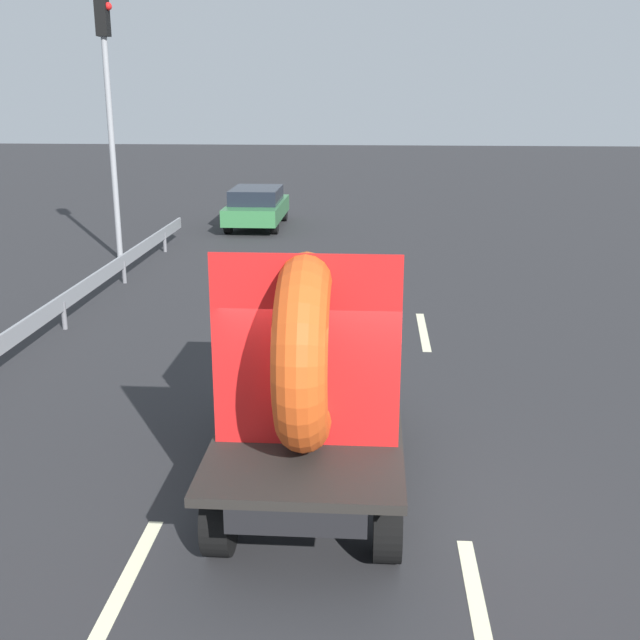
# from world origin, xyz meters

# --- Properties ---
(ground_plane) EXTENTS (120.00, 120.00, 0.00)m
(ground_plane) POSITION_xyz_m (0.00, 0.00, 0.00)
(ground_plane) COLOR #28282B
(flatbed_truck) EXTENTS (2.02, 4.55, 3.06)m
(flatbed_truck) POSITION_xyz_m (-0.38, 1.02, 1.54)
(flatbed_truck) COLOR black
(flatbed_truck) RESTS_ON ground_plane
(distant_sedan) EXTENTS (1.78, 4.16, 1.36)m
(distant_sedan) POSITION_xyz_m (-3.73, 18.60, 0.73)
(distant_sedan) COLOR black
(distant_sedan) RESTS_ON ground_plane
(traffic_light) EXTENTS (0.42, 0.36, 6.79)m
(traffic_light) POSITION_xyz_m (-6.81, 13.13, 4.35)
(traffic_light) COLOR gray
(traffic_light) RESTS_ON ground_plane
(guardrail) EXTENTS (0.10, 15.36, 0.71)m
(guardrail) POSITION_xyz_m (-5.81, 8.41, 0.53)
(guardrail) COLOR gray
(guardrail) RESTS_ON ground_plane
(lane_dash_left_near) EXTENTS (0.16, 2.65, 0.01)m
(lane_dash_left_near) POSITION_xyz_m (-2.06, -1.78, 0.00)
(lane_dash_left_near) COLOR beige
(lane_dash_left_near) RESTS_ON ground_plane
(lane_dash_left_far) EXTENTS (0.16, 2.76, 0.01)m
(lane_dash_left_far) POSITION_xyz_m (-2.06, 6.33, 0.00)
(lane_dash_left_far) COLOR beige
(lane_dash_left_far) RESTS_ON ground_plane
(lane_dash_right_near) EXTENTS (0.16, 2.03, 0.01)m
(lane_dash_right_near) POSITION_xyz_m (1.29, -1.62, 0.00)
(lane_dash_right_near) COLOR beige
(lane_dash_right_near) RESTS_ON ground_plane
(lane_dash_right_far) EXTENTS (0.16, 2.50, 0.01)m
(lane_dash_right_far) POSITION_xyz_m (1.29, 6.82, 0.00)
(lane_dash_right_far) COLOR beige
(lane_dash_right_far) RESTS_ON ground_plane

